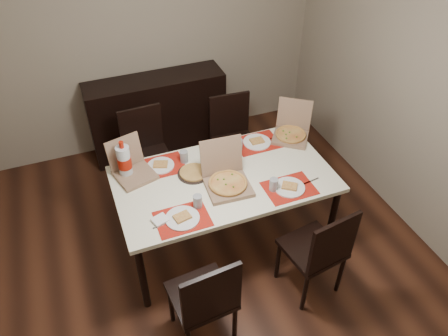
# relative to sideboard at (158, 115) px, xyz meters

# --- Properties ---
(ground) EXTENTS (3.80, 4.00, 0.02)m
(ground) POSITION_rel_sideboard_xyz_m (0.00, -1.78, -0.46)
(ground) COLOR #442215
(ground) RESTS_ON ground
(room_walls) EXTENTS (3.84, 4.02, 2.62)m
(room_walls) POSITION_rel_sideboard_xyz_m (0.00, -1.35, 1.28)
(room_walls) COLOR gray
(room_walls) RESTS_ON ground
(sideboard) EXTENTS (1.50, 0.40, 0.90)m
(sideboard) POSITION_rel_sideboard_xyz_m (0.00, 0.00, 0.00)
(sideboard) COLOR black
(sideboard) RESTS_ON ground
(dining_table) EXTENTS (1.80, 1.00, 0.75)m
(dining_table) POSITION_rel_sideboard_xyz_m (0.18, -1.60, 0.23)
(dining_table) COLOR #F5EFCE
(dining_table) RESTS_ON ground
(chair_near_left) EXTENTS (0.45, 0.45, 0.93)m
(chair_near_left) POSITION_rel_sideboard_xyz_m (-0.31, -2.49, 0.06)
(chair_near_left) COLOR black
(chair_near_left) RESTS_ON ground
(chair_near_right) EXTENTS (0.48, 0.48, 0.93)m
(chair_near_right) POSITION_rel_sideboard_xyz_m (0.65, -2.40, 0.06)
(chair_near_right) COLOR black
(chair_near_right) RESTS_ON ground
(chair_far_left) EXTENTS (0.44, 0.44, 0.93)m
(chair_far_left) POSITION_rel_sideboard_xyz_m (-0.28, -0.68, 0.06)
(chair_far_left) COLOR black
(chair_far_left) RESTS_ON ground
(chair_far_right) EXTENTS (0.44, 0.44, 0.93)m
(chair_far_right) POSITION_rel_sideboard_xyz_m (0.60, -0.76, 0.06)
(chair_far_right) COLOR black
(chair_far_right) RESTS_ON ground
(setting_near_left) EXTENTS (0.43, 0.30, 0.11)m
(setting_near_left) POSITION_rel_sideboard_xyz_m (-0.27, -1.91, 0.32)
(setting_near_left) COLOR #B6160C
(setting_near_left) RESTS_ON dining_table
(setting_near_right) EXTENTS (0.48, 0.30, 0.11)m
(setting_near_right) POSITION_rel_sideboard_xyz_m (0.59, -1.91, 0.32)
(setting_near_right) COLOR #B6160C
(setting_near_right) RESTS_ON dining_table
(setting_far_left) EXTENTS (0.53, 0.30, 0.11)m
(setting_far_left) POSITION_rel_sideboard_xyz_m (-0.24, -1.27, 0.32)
(setting_far_left) COLOR #B6160C
(setting_far_left) RESTS_ON dining_table
(setting_far_right) EXTENTS (0.49, 0.30, 0.11)m
(setting_far_right) POSITION_rel_sideboard_xyz_m (0.58, -1.27, 0.32)
(setting_far_right) COLOR #B6160C
(setting_far_right) RESTS_ON dining_table
(napkin_loose) EXTENTS (0.13, 0.14, 0.02)m
(napkin_loose) POSITION_rel_sideboard_xyz_m (0.26, -1.68, 0.31)
(napkin_loose) COLOR white
(napkin_loose) RESTS_ON dining_table
(pizza_box_center) EXTENTS (0.37, 0.41, 0.35)m
(pizza_box_center) POSITION_rel_sideboard_xyz_m (0.16, -1.69, 0.36)
(pizza_box_center) COLOR #82624B
(pizza_box_center) RESTS_ON dining_table
(pizza_box_right) EXTENTS (0.46, 0.47, 0.32)m
(pizza_box_right) POSITION_rel_sideboard_xyz_m (0.97, -1.28, 0.35)
(pizza_box_right) COLOR #82624B
(pizza_box_right) RESTS_ON dining_table
(pizza_box_left) EXTENTS (0.37, 0.40, 0.30)m
(pizza_box_left) POSITION_rel_sideboard_xyz_m (-0.52, -1.28, 0.36)
(pizza_box_left) COLOR #82624B
(pizza_box_left) RESTS_ON dining_table
(faina_plate) EXTENTS (0.27, 0.27, 0.03)m
(faina_plate) POSITION_rel_sideboard_xyz_m (-0.04, -1.47, 0.31)
(faina_plate) COLOR black
(faina_plate) RESTS_ON dining_table
(dip_bowl) EXTENTS (0.13, 0.13, 0.03)m
(dip_bowl) POSITION_rel_sideboard_xyz_m (0.28, -1.37, 0.31)
(dip_bowl) COLOR white
(dip_bowl) RESTS_ON dining_table
(soda_bottle) EXTENTS (0.12, 0.12, 0.35)m
(soda_bottle) POSITION_rel_sideboard_xyz_m (-0.57, -1.28, 0.45)
(soda_bottle) COLOR silver
(soda_bottle) RESTS_ON dining_table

